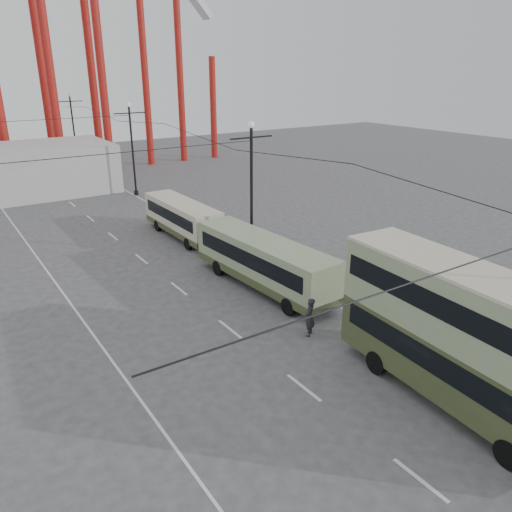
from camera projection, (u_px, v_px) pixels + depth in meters
ground at (394, 433)px, 18.27m from camera, size 160.00×160.00×0.00m
road_markings at (157, 269)px, 33.13m from camera, size 12.52×120.00×0.01m
lamp_post_mid at (251, 192)px, 33.51m from camera, size 3.20×0.44×9.32m
lamp_post_far at (133, 150)px, 50.60m from camera, size 3.20×0.44×9.32m
lamp_post_distant at (74, 129)px, 67.69m from camera, size 3.20×0.44×9.32m
fairground_shed at (0, 173)px, 50.77m from camera, size 22.00×10.00×5.00m
double_decker_bus at (461, 331)px, 18.90m from camera, size 3.38×10.73×5.68m
single_decker_green at (263, 261)px, 29.74m from camera, size 3.14×11.02×3.08m
single_decker_cream at (182, 217)px, 38.84m from camera, size 2.37×9.09×2.82m
pedestrian at (310, 317)px, 24.61m from camera, size 0.86×0.84×2.00m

